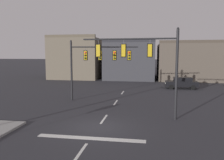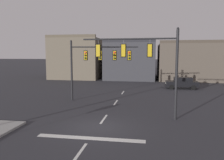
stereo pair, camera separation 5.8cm
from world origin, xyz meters
name	(u,v)px [view 1 (the left image)]	position (x,y,z in m)	size (l,w,h in m)	color
ground_plane	(98,127)	(0.00, 0.00, 0.00)	(400.00, 400.00, 0.00)	#2B2B30
stop_bar_paint	(90,138)	(0.00, -2.00, 0.00)	(6.40, 0.50, 0.01)	silver
lane_centreline	(104,119)	(0.00, 2.00, 0.00)	(0.16, 26.40, 0.01)	silver
signal_mast_near_side	(145,58)	(2.98, 2.83, 4.56)	(7.15, 0.46, 6.77)	black
signal_mast_far_side	(95,59)	(-2.28, 8.69, 4.31)	(6.96, 1.01, 6.29)	black
car_lot_nearside	(182,83)	(7.84, 18.71, 0.86)	(4.48, 1.97, 1.61)	black
building_row	(183,61)	(9.69, 32.05, 3.55)	(54.60, 13.82, 9.26)	#665B4C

